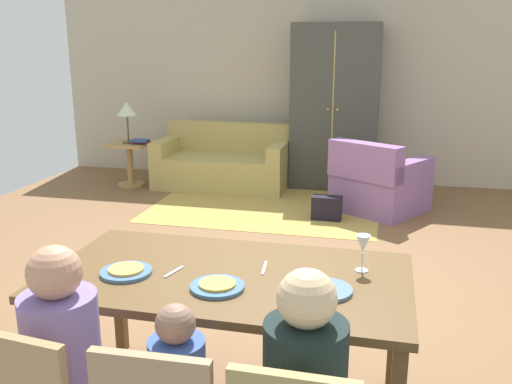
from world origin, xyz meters
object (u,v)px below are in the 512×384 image
at_px(couch, 223,164).
at_px(armchair, 378,184).
at_px(handbag, 327,208).
at_px(table_lamp, 127,110).
at_px(dining_table, 229,287).
at_px(person_man, 71,381).
at_px(book_upper, 140,141).
at_px(book_lower, 141,142).
at_px(plate_near_man, 126,272).
at_px(armoire, 335,107).
at_px(side_table, 130,158).
at_px(wine_glass, 363,246).
at_px(plate_near_child, 217,287).
at_px(plate_near_woman, 325,290).

relative_size(couch, armchair, 1.46).
bearing_deg(couch, handbag, -37.52).
xyz_separation_m(table_lamp, handbag, (2.73, -0.90, -0.88)).
height_order(dining_table, person_man, person_man).
relative_size(couch, table_lamp, 3.17).
bearing_deg(book_upper, armchair, -7.56).
distance_m(person_man, book_lower, 5.31).
distance_m(plate_near_man, book_lower, 4.81).
bearing_deg(couch, table_lamp, -168.05).
bearing_deg(plate_near_man, armoire, 84.09).
bearing_deg(armoire, couch, -166.42).
distance_m(dining_table, book_upper, 4.86).
relative_size(dining_table, person_man, 1.58).
bearing_deg(armoire, plate_near_man, -95.91).
bearing_deg(book_upper, dining_table, -60.08).
height_order(person_man, side_table, person_man).
bearing_deg(handbag, wine_glass, -80.94).
xyz_separation_m(plate_near_child, book_upper, (-2.43, 4.39, -0.15)).
xyz_separation_m(plate_near_child, side_table, (-2.60, 4.43, -0.39)).
bearing_deg(side_table, table_lamp, 90.00).
xyz_separation_m(armchair, table_lamp, (-3.25, 0.45, 0.69)).
distance_m(wine_glass, couch, 4.81).
bearing_deg(plate_near_woman, book_upper, 123.97).
bearing_deg(plate_near_man, plate_near_child, -7.11).
distance_m(dining_table, person_man, 0.83).
height_order(plate_near_child, book_lower, plate_near_child).
relative_size(plate_near_child, book_upper, 1.14).
xyz_separation_m(plate_near_child, couch, (-1.38, 4.69, -0.47)).
relative_size(armoire, table_lamp, 3.89).
height_order(armchair, armoire, armoire).
bearing_deg(armoire, dining_table, -90.39).
height_order(table_lamp, book_upper, table_lamp).
bearing_deg(couch, book_lower, -167.25).
distance_m(wine_glass, table_lamp, 5.20).
bearing_deg(couch, armchair, -19.13).
height_order(plate_near_child, side_table, plate_near_child).
xyz_separation_m(table_lamp, book_lower, (0.16, 0.02, -0.41)).
distance_m(plate_near_child, book_upper, 5.02).
bearing_deg(person_man, armoire, 84.71).
relative_size(plate_near_man, book_upper, 1.14).
relative_size(person_man, armchair, 0.94).
bearing_deg(armchair, couch, 160.87).
bearing_deg(couch, wine_glass, -65.06).
xyz_separation_m(dining_table, side_table, (-2.60, 4.25, -0.31)).
height_order(plate_near_child, table_lamp, table_lamp).
relative_size(side_table, table_lamp, 1.07).
bearing_deg(armchair, plate_near_child, -99.21).
relative_size(side_table, book_lower, 2.64).
bearing_deg(side_table, book_lower, 6.58).
height_order(book_upper, handbag, book_upper).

